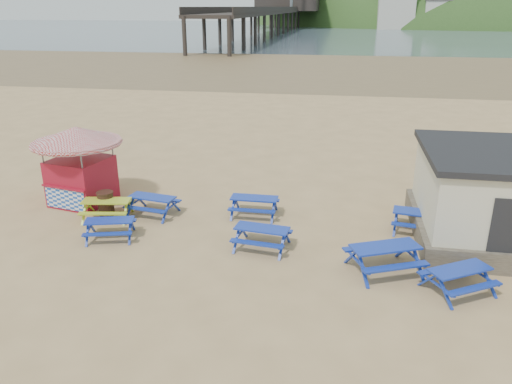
% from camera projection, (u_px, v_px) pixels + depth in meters
% --- Properties ---
extents(ground, '(400.00, 400.00, 0.00)m').
position_uv_depth(ground, '(220.00, 231.00, 17.91)').
color(ground, tan).
rests_on(ground, ground).
extents(wet_sand, '(400.00, 400.00, 0.00)m').
position_uv_depth(wet_sand, '(315.00, 65.00, 68.68)').
color(wet_sand, olive).
rests_on(wet_sand, ground).
extents(sea, '(400.00, 400.00, 0.00)m').
position_uv_depth(sea, '(335.00, 29.00, 174.85)').
color(sea, '#445561').
rests_on(sea, ground).
extents(picnic_table_blue_a, '(1.98, 1.70, 0.74)m').
position_uv_depth(picnic_table_blue_a, '(153.00, 205.00, 19.19)').
color(picnic_table_blue_a, navy).
rests_on(picnic_table_blue_a, ground).
extents(picnic_table_blue_b, '(1.78, 1.44, 0.75)m').
position_uv_depth(picnic_table_blue_b, '(254.00, 206.00, 19.09)').
color(picnic_table_blue_b, navy).
rests_on(picnic_table_blue_b, ground).
extents(picnic_table_blue_c, '(2.06, 1.76, 0.77)m').
position_uv_depth(picnic_table_blue_c, '(419.00, 222.00, 17.69)').
color(picnic_table_blue_c, navy).
rests_on(picnic_table_blue_c, ground).
extents(picnic_table_blue_d, '(1.92, 1.69, 0.68)m').
position_uv_depth(picnic_table_blue_d, '(110.00, 229.00, 17.22)').
color(picnic_table_blue_d, navy).
rests_on(picnic_table_blue_d, ground).
extents(picnic_table_blue_e, '(2.55, 2.34, 0.86)m').
position_uv_depth(picnic_table_blue_e, '(384.00, 259.00, 15.01)').
color(picnic_table_blue_e, navy).
rests_on(picnic_table_blue_e, ground).
extents(picnic_table_blue_f, '(2.25, 2.13, 0.74)m').
position_uv_depth(picnic_table_blue_f, '(458.00, 280.00, 13.95)').
color(picnic_table_blue_f, navy).
rests_on(picnic_table_blue_f, ground).
extents(picnic_table_yellow, '(1.98, 1.69, 0.74)m').
position_uv_depth(picnic_table_yellow, '(107.00, 209.00, 18.83)').
color(picnic_table_yellow, '#96AB19').
rests_on(picnic_table_yellow, ground).
extents(ice_cream_kiosk, '(4.20, 4.20, 3.17)m').
position_uv_depth(ice_cream_kiosk, '(79.00, 156.00, 19.81)').
color(ice_cream_kiosk, maroon).
rests_on(ice_cream_kiosk, ground).
extents(litter_bin, '(0.65, 0.65, 0.95)m').
position_uv_depth(litter_bin, '(106.00, 203.00, 19.10)').
color(litter_bin, '#3C2216').
rests_on(litter_bin, ground).
extents(pier, '(24.00, 220.00, 39.29)m').
position_uv_depth(pier, '(287.00, 13.00, 183.43)').
color(pier, black).
rests_on(pier, ground).
extents(picnic_table_blue_g, '(1.95, 1.65, 0.75)m').
position_uv_depth(picnic_table_blue_g, '(262.00, 238.00, 16.50)').
color(picnic_table_blue_g, navy).
rests_on(picnic_table_blue_g, ground).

